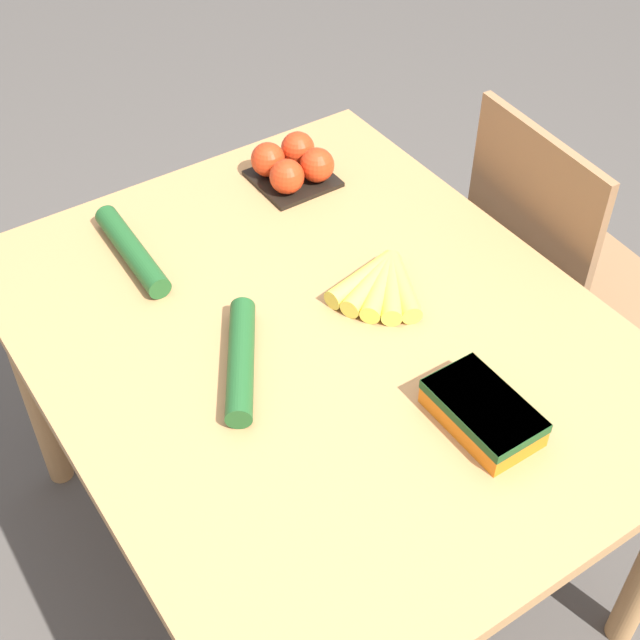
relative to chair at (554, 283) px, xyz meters
The scene contains 8 objects.
ground_plane 0.84m from the chair, 87.02° to the right, with size 12.00×12.00×0.00m, color #4C4742.
dining_table 0.70m from the chair, 87.02° to the right, with size 1.21×0.98×0.73m.
chair is the anchor object (origin of this frame).
banana_bunch 0.59m from the chair, 88.82° to the right, with size 0.18×0.19×0.04m.
tomato_pack 0.68m from the chair, 129.73° to the right, with size 0.16×0.16×0.09m.
carrot_bag 0.74m from the chair, 58.31° to the right, with size 0.19×0.11×0.05m.
cucumber_near 0.90m from the chair, 87.48° to the right, with size 0.26×0.18×0.05m.
cucumber_far 0.98m from the chair, 111.17° to the right, with size 0.27×0.06×0.05m.
Camera 1 is at (0.96, -0.64, 1.87)m, focal length 50.00 mm.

